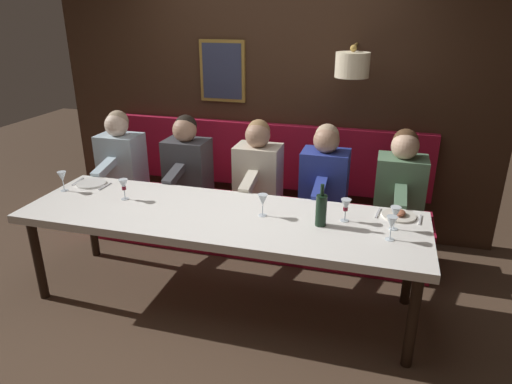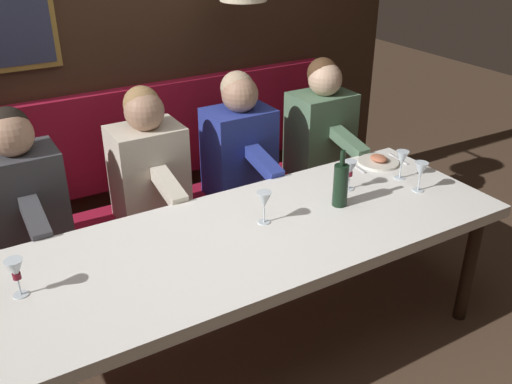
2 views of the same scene
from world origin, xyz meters
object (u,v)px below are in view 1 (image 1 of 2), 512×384
wine_glass_0 (392,223)px  wine_glass_2 (395,213)px  wine_glass_5 (346,206)px  wine_glass_4 (62,177)px  wine_glass_3 (263,201)px  wine_bottle (321,210)px  diner_near (325,173)px  diner_middle (258,167)px  dining_table (221,221)px  wine_glass_1 (124,185)px  diner_far (187,161)px  diner_nearest (401,180)px  diner_farthest (121,155)px

wine_glass_0 → wine_glass_2: size_ratio=1.00×
wine_glass_5 → wine_glass_0: bearing=-123.7°
wine_glass_0 → wine_glass_4: size_ratio=1.00×
wine_glass_3 → wine_bottle: 0.43m
diner_near → diner_middle: size_ratio=1.00×
dining_table → wine_glass_1: (0.06, 0.81, 0.17)m
wine_glass_5 → diner_middle: bearing=48.2°
wine_glass_0 → wine_glass_4: 2.58m
dining_table → diner_middle: 0.89m
diner_near → diner_far: (0.00, 1.28, 0.00)m
dining_table → wine_bottle: (0.01, -0.73, 0.17)m
diner_nearest → diner_farthest: 2.60m
wine_glass_2 → diner_far: bearing=66.8°
diner_middle → wine_glass_3: 0.87m
diner_far → wine_bottle: diner_far is taller
diner_near → wine_glass_2: 0.99m
diner_middle → wine_glass_3: bearing=-162.2°
diner_middle → wine_glass_2: (-0.80, -1.18, 0.04)m
diner_far → diner_nearest: bearing=-90.0°
wine_bottle → diner_farthest: bearing=67.2°
wine_glass_0 → dining_table: bearing=86.3°
dining_table → diner_far: size_ratio=3.72×
diner_near → wine_glass_0: 1.11m
dining_table → wine_glass_1: wine_glass_1 is taller
diner_middle → diner_far: bearing=90.0°
diner_farthest → wine_glass_2: size_ratio=4.82×
dining_table → wine_glass_3: (0.06, -0.30, 0.18)m
wine_glass_3 → dining_table: bearing=100.3°
wine_glass_4 → wine_glass_1: bearing=-92.2°
wine_glass_2 → wine_glass_5: same height
diner_near → diner_middle: bearing=90.0°
diner_nearest → wine_glass_4: (-0.80, 2.65, 0.04)m
wine_glass_1 → wine_glass_3: 1.12m
diner_middle → wine_bottle: diner_middle is taller
dining_table → diner_middle: (0.88, -0.04, 0.13)m
wine_glass_1 → diner_nearest: bearing=-68.4°
diner_near → wine_glass_0: (-0.96, -0.56, 0.04)m
diner_farthest → wine_glass_3: (-0.83, -1.65, 0.04)m
wine_glass_2 → wine_bottle: wine_bottle is taller
wine_glass_2 → wine_glass_4: size_ratio=1.00×
diner_nearest → diner_far: same height
diner_near → diner_farthest: (0.00, 1.97, 0.00)m
wine_glass_2 → dining_table: bearing=94.0°
diner_nearest → wine_glass_2: bearing=176.6°
diner_nearest → diner_near: 0.63m
diner_farthest → wine_glass_2: (-0.80, -2.55, 0.04)m
wine_glass_2 → wine_glass_3: (-0.03, 0.91, 0.00)m
diner_middle → wine_glass_4: diner_middle is taller
diner_near → wine_glass_1: (-0.82, 1.45, 0.04)m
diner_near → wine_bottle: diner_near is taller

